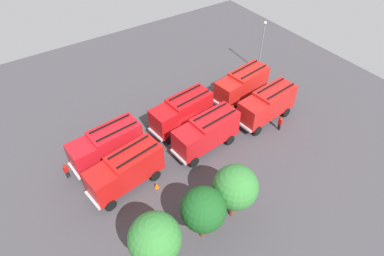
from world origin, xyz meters
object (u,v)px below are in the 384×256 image
object	(u,v)px
tree_2	(155,239)
traffic_cone_0	(157,185)
firefighter_2	(232,111)
fire_truck_4	(207,132)
fire_truck_1	(182,111)
fire_truck_5	(126,170)
firefighter_1	(280,123)
tree_1	(203,209)
fire_truck_2	(106,145)
firefighter_0	(66,171)
lamppost	(262,43)
tree_0	(235,187)
fire_truck_3	(267,104)
fire_truck_0	(242,84)

from	to	relation	value
tree_2	traffic_cone_0	size ratio (longest dim) A/B	9.80
firefighter_2	fire_truck_4	bearing A→B (deg)	103.94
fire_truck_1	fire_truck_5	size ratio (longest dim) A/B	0.99
firefighter_1	traffic_cone_0	size ratio (longest dim) A/B	2.87
fire_truck_5	tree_1	world-z (taller)	tree_1
firefighter_2	tree_2	size ratio (longest dim) A/B	0.28
fire_truck_1	firefighter_1	bearing A→B (deg)	136.84
fire_truck_1	tree_2	distance (m)	16.04
fire_truck_2	traffic_cone_0	world-z (taller)	fire_truck_2
firefighter_0	lamppost	size ratio (longest dim) A/B	0.24
tree_1	traffic_cone_0	distance (m)	7.21
firefighter_1	tree_2	bearing A→B (deg)	-162.99
firefighter_0	firefighter_2	xyz separation A→B (m)	(-18.59, 1.87, -0.01)
fire_truck_1	traffic_cone_0	world-z (taller)	fire_truck_1
fire_truck_2	tree_0	distance (m)	13.46
tree_0	traffic_cone_0	bearing A→B (deg)	-57.04
fire_truck_2	tree_2	world-z (taller)	tree_2
fire_truck_3	tree_1	xyz separation A→B (m)	(14.38, 7.92, 1.55)
lamppost	fire_truck_5	bearing A→B (deg)	18.52
tree_0	lamppost	distance (m)	23.54
fire_truck_0	fire_truck_1	distance (m)	8.69
tree_2	fire_truck_3	bearing A→B (deg)	-156.46
fire_truck_5	firefighter_2	bearing A→B (deg)	-179.68
firefighter_2	tree_1	bearing A→B (deg)	122.73
firefighter_2	tree_2	bearing A→B (deg)	114.50
fire_truck_4	tree_2	bearing A→B (deg)	33.25
fire_truck_3	tree_0	size ratio (longest dim) A/B	1.30
tree_0	fire_truck_3	bearing A→B (deg)	-145.15
firefighter_1	firefighter_2	distance (m)	5.48
fire_truck_5	firefighter_1	xyz separation A→B (m)	(-17.21, 2.39, -1.19)
fire_truck_1	firefighter_0	world-z (taller)	fire_truck_1
fire_truck_2	fire_truck_3	xyz separation A→B (m)	(-17.32, 4.08, 0.00)
fire_truck_1	fire_truck_3	world-z (taller)	same
fire_truck_4	firefighter_0	size ratio (longest dim) A/B	4.40
fire_truck_1	fire_truck_5	world-z (taller)	same
traffic_cone_0	firefighter_1	bearing A→B (deg)	177.73
tree_0	tree_2	distance (m)	7.50
fire_truck_2	fire_truck_5	bearing A→B (deg)	87.54
firefighter_2	lamppost	distance (m)	11.32
fire_truck_4	tree_0	world-z (taller)	tree_0
tree_1	lamppost	xyz separation A→B (m)	(-20.69, -15.96, 0.42)
firefighter_2	fire_truck_3	bearing A→B (deg)	-138.01
firefighter_0	tree_1	xyz separation A→B (m)	(-7.15, 12.16, 2.76)
fire_truck_3	tree_2	size ratio (longest dim) A/B	1.26
firefighter_1	tree_1	bearing A→B (deg)	-158.95
tree_2	tree_0	bearing A→B (deg)	-177.24
fire_truck_1	fire_truck_4	size ratio (longest dim) A/B	1.01
firefighter_0	tree_2	distance (m)	13.05
firefighter_1	firefighter_2	xyz separation A→B (m)	(3.02, -4.58, -0.04)
fire_truck_2	traffic_cone_0	xyz separation A→B (m)	(-2.20, 5.69, -1.85)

